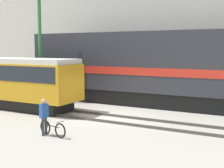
% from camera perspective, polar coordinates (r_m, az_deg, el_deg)
% --- Properties ---
extents(ground_plane, '(120.00, 120.00, 0.00)m').
position_cam_1_polar(ground_plane, '(17.56, -0.44, -5.97)').
color(ground_plane, '#9E998C').
extents(track_near, '(60.00, 1.50, 0.14)m').
position_cam_1_polar(track_near, '(16.99, -1.50, -6.15)').
color(track_near, '#47423D').
rests_on(track_near, ground).
extents(track_far, '(60.00, 1.51, 0.14)m').
position_cam_1_polar(track_far, '(21.49, 5.37, -3.50)').
color(track_far, '#47423D').
rests_on(track_far, ground).
extents(building_backdrop, '(37.73, 6.00, 10.77)m').
position_cam_1_polar(building_backdrop, '(27.45, 11.07, 9.72)').
color(building_backdrop, beige).
rests_on(building_backdrop, ground).
extents(freight_locomotive, '(16.63, 3.04, 5.47)m').
position_cam_1_polar(freight_locomotive, '(21.07, 6.27, 3.12)').
color(freight_locomotive, black).
rests_on(freight_locomotive, ground).
extents(streetcar, '(9.73, 2.54, 3.19)m').
position_cam_1_polar(streetcar, '(21.04, -18.11, 0.81)').
color(streetcar, black).
rests_on(streetcar, ground).
extents(bicycle, '(1.61, 0.47, 0.71)m').
position_cam_1_polar(bicycle, '(13.91, -10.80, -8.03)').
color(bicycle, black).
rests_on(bicycle, ground).
extents(person, '(0.28, 0.39, 1.62)m').
position_cam_1_polar(person, '(13.95, -12.33, -5.28)').
color(person, '#333333').
rests_on(person, ground).
extents(utility_pole_left, '(0.24, 0.24, 8.52)m').
position_cam_1_polar(utility_pole_left, '(22.57, -13.03, 7.53)').
color(utility_pole_left, '#2D7238').
rests_on(utility_pole_left, ground).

